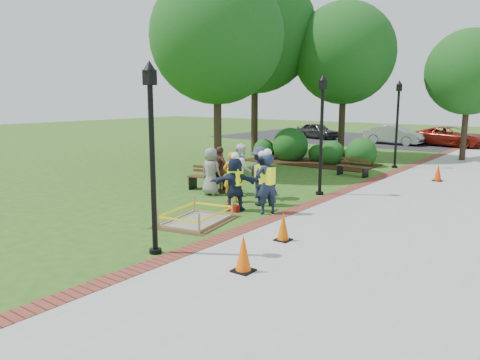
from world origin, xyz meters
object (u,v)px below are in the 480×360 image
Objects in this scene: wet_concrete_pad at (196,214)px; hivis_worker_c at (262,178)px; lamp_near at (152,144)px; bench_near at (209,183)px; cone_front at (243,254)px; hivis_worker_b at (267,182)px; hivis_worker_a at (235,182)px.

wet_concrete_pad is 1.45× the size of hivis_worker_c.
wet_concrete_pad is at bearing 112.35° from lamp_near.
wet_concrete_pad is at bearing -54.15° from bench_near.
cone_front is at bearing 6.30° from lamp_near.
lamp_near is at bearing -90.37° from hivis_worker_b.
bench_near is at bearing 120.76° from lamp_near.
bench_near reaches higher than wet_concrete_pad.
wet_concrete_pad is 2.93m from hivis_worker_c.
hivis_worker_a is at bearing -166.41° from hivis_worker_b.
cone_front reaches higher than wet_concrete_pad.
cone_front is 5.22m from hivis_worker_a.
lamp_near is at bearing -76.88° from hivis_worker_a.
bench_near is 0.41× the size of lamp_near.
hivis_worker_b is (-2.27, 4.27, 0.60)m from cone_front.
hivis_worker_a is (-1.00, 4.27, -1.57)m from lamp_near.
bench_near is at bearing 125.85° from wet_concrete_pad.
hivis_worker_c is (-3.04, 5.13, 0.51)m from cone_front.
lamp_near is 5.66m from hivis_worker_c.
hivis_worker_b reaches higher than hivis_worker_a.
hivis_worker_b reaches higher than bench_near.
cone_front is 5.98m from hivis_worker_c.
lamp_near reaches higher than cone_front.
lamp_near reaches higher than hivis_worker_b.
bench_near is 2.18× the size of cone_front.
lamp_near is 2.38× the size of hivis_worker_c.
hivis_worker_c is (-0.78, 0.86, -0.09)m from hivis_worker_b.
lamp_near reaches higher than wet_concrete_pad.
cone_front is 0.44× the size of hivis_worker_a.
hivis_worker_b is (0.03, 4.52, -1.50)m from lamp_near.
bench_near is at bearing 155.68° from hivis_worker_b.
cone_front is at bearing -50.69° from hivis_worker_a.
hivis_worker_a is 1.06m from hivis_worker_b.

